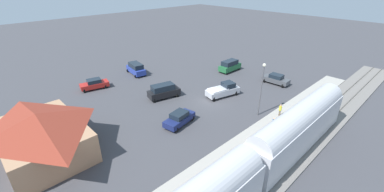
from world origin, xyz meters
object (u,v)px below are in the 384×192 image
(pedestrian_on_platform, at_px, (280,109))
(suv_black, at_px, (164,91))
(sedan_charcoal, at_px, (276,79))
(light_pole_near_platform, at_px, (262,83))
(pedestrian_waiting_far, at_px, (274,123))
(sedan_navy, at_px, (179,118))
(suv_green, at_px, (230,66))
(sedan_red, at_px, (94,84))
(station_building, at_px, (41,134))
(pickup_silver, at_px, (223,90))
(suv_blue, at_px, (136,69))

(pedestrian_on_platform, bearing_deg, suv_black, 25.17)
(sedan_charcoal, xyz_separation_m, light_pole_near_platform, (-3.88, 11.69, 3.80))
(pedestrian_waiting_far, relative_size, sedan_navy, 0.36)
(pedestrian_on_platform, distance_m, suv_green, 18.59)
(pedestrian_waiting_far, relative_size, suv_black, 0.33)
(suv_green, height_order, sedan_red, suv_green)
(suv_black, bearing_deg, suv_green, -88.87)
(pedestrian_waiting_far, distance_m, sedan_charcoal, 15.91)
(station_building, bearing_deg, pedestrian_on_platform, -118.67)
(light_pole_near_platform, bearing_deg, sedan_red, 27.09)
(sedan_navy, xyz_separation_m, sedan_red, (18.24, 2.89, 0.00))
(light_pole_near_platform, bearing_deg, pedestrian_waiting_far, 146.14)
(sedan_charcoal, xyz_separation_m, suv_green, (9.65, 0.76, 0.27))
(suv_green, relative_size, light_pole_near_platform, 0.66)
(pickup_silver, height_order, sedan_red, pickup_silver)
(suv_blue, relative_size, suv_black, 0.98)
(sedan_red, bearing_deg, suv_green, -114.15)
(station_building, height_order, sedan_red, station_building)
(sedan_red, bearing_deg, light_pole_near_platform, -152.91)
(pickup_silver, height_order, suv_green, suv_green)
(station_building, xyz_separation_m, sedan_charcoal, (-7.32, -35.20, -1.69))
(suv_blue, height_order, sedan_red, suv_blue)
(suv_green, relative_size, suv_black, 0.94)
(pickup_silver, bearing_deg, station_building, 80.66)
(suv_green, xyz_separation_m, light_pole_near_platform, (-13.53, 10.94, 3.53))
(sedan_red, bearing_deg, sedan_charcoal, -129.95)
(pedestrian_on_platform, distance_m, pedestrian_waiting_far, 3.91)
(sedan_charcoal, bearing_deg, suv_green, 4.47)
(station_building, xyz_separation_m, pedestrian_on_platform, (-13.60, -24.87, -1.29))
(pedestrian_waiting_far, xyz_separation_m, suv_blue, (28.55, 1.03, -0.13))
(pedestrian_waiting_far, height_order, pickup_silver, pickup_silver)
(suv_green, bearing_deg, pickup_silver, 123.16)
(sedan_charcoal, bearing_deg, suv_black, 62.18)
(station_building, distance_m, suv_blue, 24.43)
(pedestrian_waiting_far, height_order, light_pole_near_platform, light_pole_near_platform)
(suv_blue, xyz_separation_m, suv_black, (-11.82, 2.56, 0.00))
(pedestrian_waiting_far, bearing_deg, suv_green, -37.95)
(pedestrian_on_platform, relative_size, sedan_charcoal, 0.37)
(light_pole_near_platform, bearing_deg, sedan_charcoal, -71.63)
(pedestrian_waiting_far, relative_size, light_pole_near_platform, 0.23)
(station_building, bearing_deg, pedestrian_waiting_far, -124.90)
(station_building, relative_size, sedan_navy, 2.42)
(suv_black, relative_size, sedan_navy, 1.10)
(suv_blue, xyz_separation_m, sedan_red, (-1.09, 8.84, -0.27))
(pickup_silver, bearing_deg, sedan_navy, 97.91)
(sedan_charcoal, relative_size, light_pole_near_platform, 0.62)
(suv_green, relative_size, sedan_navy, 1.03)
(sedan_charcoal, height_order, suv_green, suv_green)
(station_building, relative_size, sedan_red, 2.40)
(suv_blue, distance_m, suv_green, 18.37)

